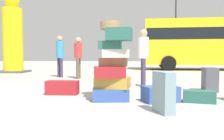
{
  "coord_description": "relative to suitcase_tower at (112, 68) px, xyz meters",
  "views": [
    {
      "loc": [
        0.3,
        -4.06,
        0.84
      ],
      "look_at": [
        0.16,
        1.61,
        0.51
      ],
      "focal_mm": 36.55,
      "sensor_mm": 36.0,
      "label": 1
    }
  ],
  "objects": [
    {
      "name": "suitcase_slate_white_trunk",
      "position": [
        0.79,
        -0.97,
        -0.31
      ],
      "size": [
        0.29,
        0.44,
        0.62
      ],
      "primitive_type": "cube",
      "rotation": [
        0.0,
        0.0,
        0.31
      ],
      "color": "gray",
      "rests_on": "ground"
    },
    {
      "name": "suitcase_maroon_upright_blue",
      "position": [
        -1.14,
        0.68,
        -0.47
      ],
      "size": [
        0.72,
        0.34,
        0.31
      ],
      "primitive_type": "cube",
      "rotation": [
        0.0,
        0.0,
        -0.04
      ],
      "color": "maroon",
      "rests_on": "ground"
    },
    {
      "name": "suitcase_cream_foreground_far",
      "position": [
        0.17,
        0.92,
        -0.49
      ],
      "size": [
        0.69,
        0.36,
        0.27
      ],
      "primitive_type": "cube",
      "rotation": [
        0.0,
        0.0,
        0.06
      ],
      "color": "beige",
      "rests_on": "ground"
    },
    {
      "name": "person_bearded_onlooker",
      "position": [
        0.83,
        2.14,
        0.34
      ],
      "size": [
        0.3,
        0.34,
        1.62
      ],
      "rotation": [
        0.0,
        0.0,
        -1.6
      ],
      "color": "#3F334C",
      "rests_on": "ground"
    },
    {
      "name": "person_passerby_in_red",
      "position": [
        -2.28,
        4.98,
        0.39
      ],
      "size": [
        0.3,
        0.3,
        1.7
      ],
      "rotation": [
        0.0,
        0.0,
        -0.84
      ],
      "color": "#3F334C",
      "rests_on": "ground"
    },
    {
      "name": "suitcase_teal_right_side",
      "position": [
        1.6,
        -0.15,
        -0.51
      ],
      "size": [
        0.62,
        0.42,
        0.22
      ],
      "primitive_type": "cube",
      "rotation": [
        0.0,
        0.0,
        -0.26
      ],
      "color": "#26594C",
      "rests_on": "ground"
    },
    {
      "name": "suitcase_tower",
      "position": [
        0.0,
        0.0,
        0.0
      ],
      "size": [
        0.78,
        0.73,
        1.51
      ],
      "color": "#334F99",
      "rests_on": "ground"
    },
    {
      "name": "person_tourist_with_camera",
      "position": [
        -1.41,
        4.39,
        0.33
      ],
      "size": [
        0.3,
        0.34,
        1.59
      ],
      "rotation": [
        0.0,
        0.0,
        -1.65
      ],
      "color": "brown",
      "rests_on": "ground"
    },
    {
      "name": "yellow_dummy_statue",
      "position": [
        -5.52,
        7.78,
        1.25
      ],
      "size": [
        1.43,
        1.43,
        4.21
      ],
      "color": "yellow",
      "rests_on": "ground"
    },
    {
      "name": "parked_bus",
      "position": [
        5.94,
        10.45,
        1.21
      ],
      "size": [
        8.32,
        3.41,
        3.15
      ],
      "rotation": [
        0.0,
        0.0,
        -0.11
      ],
      "color": "yellow",
      "rests_on": "ground"
    },
    {
      "name": "ground_plane",
      "position": [
        -0.2,
        -0.3,
        -0.62
      ],
      "size": [
        80.0,
        80.0,
        0.0
      ],
      "primitive_type": "plane",
      "color": "#9E9E99"
    },
    {
      "name": "suitcase_navy_foreground_near",
      "position": [
        0.9,
        -0.12,
        -0.48
      ],
      "size": [
        0.72,
        0.57,
        0.29
      ],
      "primitive_type": "cube",
      "rotation": [
        0.0,
        0.0,
        0.3
      ],
      "color": "#334F99",
      "rests_on": "ground"
    },
    {
      "name": "suitcase_charcoal_behind_tower",
      "position": [
        2.34,
        1.19,
        -0.33
      ],
      "size": [
        0.33,
        0.45,
        0.58
      ],
      "primitive_type": "cube",
      "rotation": [
        0.0,
        0.0,
        -0.09
      ],
      "color": "#4C4C51",
      "rests_on": "ground"
    },
    {
      "name": "lamp_post",
      "position": [
        4.42,
        12.85,
        3.73
      ],
      "size": [
        0.36,
        0.36,
        6.76
      ],
      "color": "#333338",
      "rests_on": "ground"
    }
  ]
}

